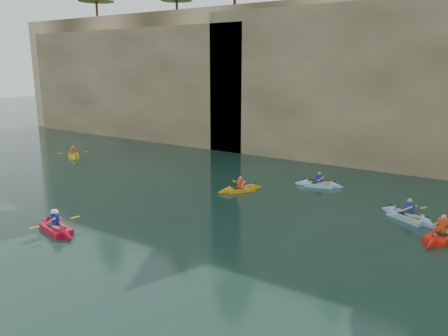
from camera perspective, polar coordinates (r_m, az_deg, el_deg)
The scene contains 12 objects.
ground at distance 15.30m, azimuth -18.42°, elevation -14.75°, with size 160.00×160.00×0.00m, color black.
cliff at distance 39.58m, azimuth 17.94°, elevation 11.31°, with size 70.00×16.00×12.00m, color tan.
cliff_slab_west at distance 43.57m, azimuth -11.86°, elevation 10.86°, with size 26.00×2.40×10.56m, color tan.
cliff_slab_center at distance 31.93m, azimuth 17.64°, elevation 10.42°, with size 24.00×2.40×11.40m, color tan.
sea_cave_west at distance 41.97m, azimuth -10.35°, elevation 6.34°, with size 4.50×1.00×4.00m, color black.
sea_cave_center at distance 33.93m, azimuth 7.06°, elevation 4.12°, with size 3.50×1.00×3.20m, color black.
main_kayaker at distance 20.31m, azimuth -21.09°, elevation -7.32°, with size 3.32×2.18×1.20m.
kayaker_orange at distance 24.79m, azimuth 2.15°, elevation -2.76°, with size 2.10×2.74×1.08m.
kayaker_ltblue_near at distance 22.07m, azimuth 22.91°, elevation -5.85°, with size 3.21×2.24×1.28m.
kayaker_red_far at distance 20.32m, azimuth 26.56°, elevation -7.85°, with size 2.54×3.65×1.32m.
kayaker_yellow at distance 35.60m, azimuth -19.05°, elevation 1.53°, with size 2.74×2.23×1.17m.
kayaker_ltblue_mid at distance 26.29m, azimuth 12.28°, elevation -2.10°, with size 2.97×2.14×1.10m.
Camera 1 is at (10.95, -8.02, 7.06)m, focal length 35.00 mm.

